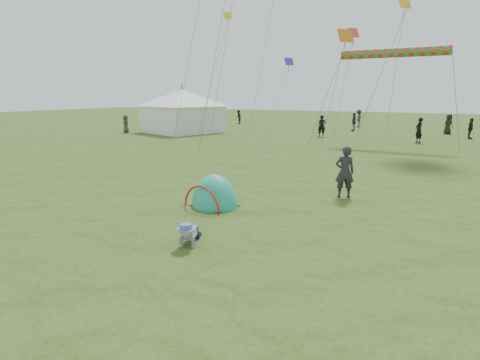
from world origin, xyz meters
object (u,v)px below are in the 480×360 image
at_px(popup_tent, 215,206).
at_px(event_marquee, 182,109).
at_px(crawling_toddler, 189,232).
at_px(standing_adult, 345,172).

relative_size(popup_tent, event_marquee, 0.33).
distance_m(crawling_toddler, popup_tent, 3.06).
bearing_deg(crawling_toddler, standing_adult, 49.57).
xyz_separation_m(popup_tent, standing_adult, (3.27, 2.85, 0.85)).
relative_size(crawling_toddler, popup_tent, 0.38).
relative_size(standing_adult, event_marquee, 0.29).
bearing_deg(popup_tent, standing_adult, 53.91).
relative_size(crawling_toddler, standing_adult, 0.44).
bearing_deg(event_marquee, standing_adult, -23.31).
bearing_deg(crawling_toddler, popup_tent, 91.10).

